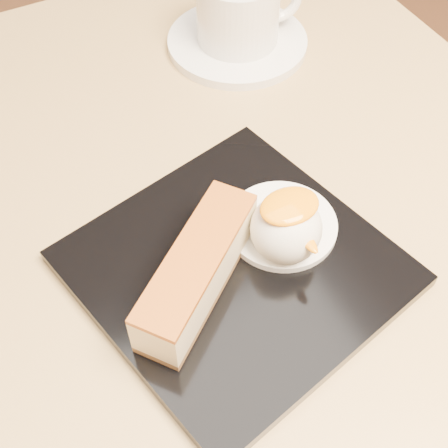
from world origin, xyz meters
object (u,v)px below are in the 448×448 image
dessert_plate (236,268)px  saucer (237,42)px  coffee_cup (240,8)px  cheesecake (197,271)px  ice_cream_scoop (286,229)px  table (168,350)px

dessert_plate → saucer: bearing=61.5°
coffee_cup → dessert_plate: bearing=-111.0°
coffee_cup → saucer: bearing=180.0°
dessert_plate → cheesecake: 0.05m
dessert_plate → coffee_cup: bearing=61.1°
dessert_plate → coffee_cup: size_ratio=1.91×
cheesecake → coffee_cup: size_ratio=1.12×
ice_cream_scoop → coffee_cup: size_ratio=0.48×
saucer → coffee_cup: 0.04m
table → cheesecake: size_ratio=6.19×
table → ice_cream_scoop: (0.09, -0.04, 0.19)m
table → saucer: size_ratio=5.33×
saucer → dessert_plate: bearing=-118.5°
cheesecake → ice_cream_scoop: bearing=-37.8°
table → saucer: 0.33m
dessert_plate → saucer: 0.29m
table → coffee_cup: 0.36m
dessert_plate → coffee_cup: 0.30m
ice_cream_scoop → saucer: size_ratio=0.37×
dessert_plate → coffee_cup: coffee_cup is taller
cheesecake → coffee_cup: 0.32m
ice_cream_scoop → coffee_cup: 0.28m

